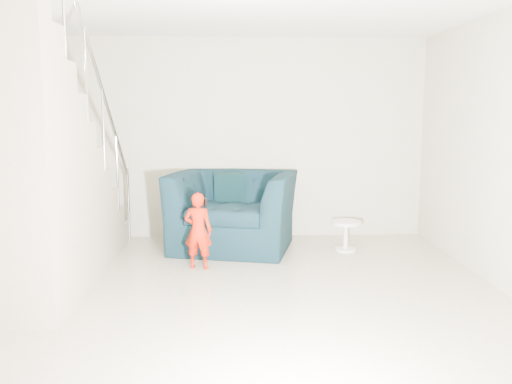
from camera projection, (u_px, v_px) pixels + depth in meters
floor at (244, 306)px, 4.85m from camera, size 5.50×5.50×0.00m
back_wall at (241, 139)px, 7.37m from camera, size 5.00×0.00×5.00m
front_wall at (255, 220)px, 1.93m from camera, size 5.00×0.00×5.00m
armchair at (233, 210)px, 6.84m from camera, size 1.74×1.60×0.96m
toddler at (198, 231)px, 5.94m from camera, size 0.34×0.26×0.85m
side_table at (346, 231)px, 6.72m from camera, size 0.38×0.38×0.38m
staircase at (35, 193)px, 5.18m from camera, size 1.02×3.03×3.62m
cushion at (230, 187)px, 7.13m from camera, size 0.40×0.19×0.40m
throw at (184, 201)px, 6.81m from camera, size 0.06×0.57×0.64m
phone at (205, 203)px, 5.86m from camera, size 0.04×0.05×0.10m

